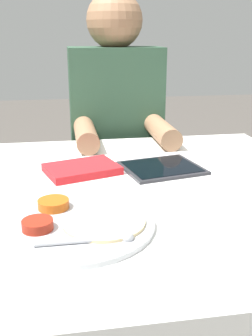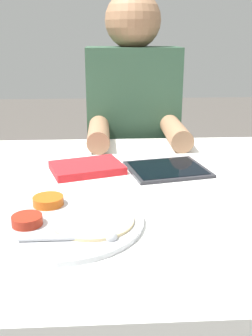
{
  "view_description": "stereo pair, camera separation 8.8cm",
  "coord_description": "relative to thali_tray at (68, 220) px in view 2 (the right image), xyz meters",
  "views": [
    {
      "loc": [
        -0.09,
        -0.85,
        1.06
      ],
      "look_at": [
        0.04,
        -0.03,
        0.77
      ],
      "focal_mm": 42.0,
      "sensor_mm": 36.0,
      "label": 1
    },
    {
      "loc": [
        -0.0,
        -0.86,
        1.06
      ],
      "look_at": [
        0.04,
        -0.03,
        0.77
      ],
      "focal_mm": 42.0,
      "sensor_mm": 36.0,
      "label": 2
    }
  ],
  "objects": [
    {
      "name": "red_notebook",
      "position": [
        0.03,
        0.3,
        0.0
      ],
      "size": [
        0.21,
        0.18,
        0.02
      ],
      "color": "silver",
      "rests_on": "dining_table"
    },
    {
      "name": "tablet_device",
      "position": [
        0.24,
        0.29,
        -0.0
      ],
      "size": [
        0.23,
        0.21,
        0.01
      ],
      "color": "#28282D",
      "rests_on": "dining_table"
    },
    {
      "name": "thali_tray",
      "position": [
        0.0,
        0.0,
        0.0
      ],
      "size": [
        0.3,
        0.3,
        0.03
      ],
      "color": "#B7BABF",
      "rests_on": "dining_table"
    },
    {
      "name": "dining_table",
      "position": [
        0.08,
        0.18,
        -0.36
      ],
      "size": [
        1.12,
        0.92,
        0.71
      ],
      "color": "silver",
      "rests_on": "ground_plane"
    },
    {
      "name": "person_diner",
      "position": [
        0.18,
        0.79,
        -0.14
      ],
      "size": [
        0.34,
        0.46,
        1.2
      ],
      "color": "black",
      "rests_on": "ground_plane"
    }
  ]
}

